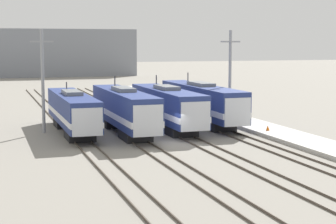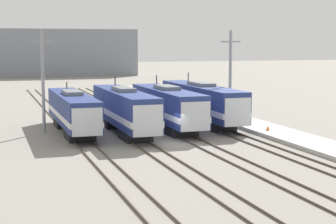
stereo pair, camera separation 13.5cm
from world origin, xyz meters
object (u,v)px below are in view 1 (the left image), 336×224
(locomotive_far_left, at_px, (73,112))
(catenary_tower_left, at_px, (43,79))
(catenary_tower_right, at_px, (230,75))
(locomotive_center_right, at_px, (168,107))
(locomotive_far_right, at_px, (203,103))
(locomotive_center_left, at_px, (125,110))
(traffic_cone, at_px, (268,128))

(locomotive_far_left, distance_m, catenary_tower_left, 4.20)
(catenary_tower_right, bearing_deg, locomotive_center_right, -167.09)
(locomotive_far_left, height_order, locomotive_far_right, locomotive_far_right)
(locomotive_center_right, bearing_deg, catenary_tower_right, 12.91)
(locomotive_center_left, height_order, catenary_tower_right, catenary_tower_right)
(locomotive_far_left, relative_size, catenary_tower_left, 1.67)
(locomotive_center_right, relative_size, traffic_cone, 33.18)
(locomotive_center_left, distance_m, locomotive_center_right, 4.79)
(locomotive_far_left, height_order, catenary_tower_right, catenary_tower_right)
(locomotive_center_right, xyz_separation_m, catenary_tower_left, (-11.95, 1.69, 2.91))
(locomotive_center_left, relative_size, locomotive_center_right, 1.04)
(traffic_cone, bearing_deg, locomotive_center_left, 160.55)
(locomotive_far_left, relative_size, locomotive_center_left, 0.97)
(locomotive_far_left, xyz_separation_m, traffic_cone, (17.37, -6.07, -1.51))
(catenary_tower_left, xyz_separation_m, catenary_tower_right, (19.33, 0.00, 0.00))
(traffic_cone, bearing_deg, catenary_tower_left, 159.97)
(locomotive_center_right, distance_m, locomotive_far_right, 5.34)
(traffic_cone, bearing_deg, locomotive_far_left, 160.75)
(locomotive_center_left, height_order, locomotive_far_right, locomotive_center_left)
(catenary_tower_left, distance_m, catenary_tower_right, 19.33)
(locomotive_center_left, distance_m, locomotive_far_right, 10.04)
(locomotive_center_right, xyz_separation_m, traffic_cone, (8.04, -5.59, -1.64))
(locomotive_center_left, height_order, catenary_tower_left, catenary_tower_left)
(catenary_tower_left, distance_m, traffic_cone, 21.75)
(locomotive_far_left, bearing_deg, locomotive_center_left, -18.70)
(locomotive_center_left, relative_size, traffic_cone, 34.60)
(locomotive_far_left, relative_size, catenary_tower_right, 1.67)
(locomotive_center_left, distance_m, traffic_cone, 13.58)
(locomotive_far_left, relative_size, locomotive_center_right, 1.01)
(locomotive_center_right, distance_m, catenary_tower_right, 8.12)
(locomotive_far_left, bearing_deg, catenary_tower_left, 155.02)
(locomotive_far_right, xyz_separation_m, catenary_tower_right, (2.72, -0.90, 2.88))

